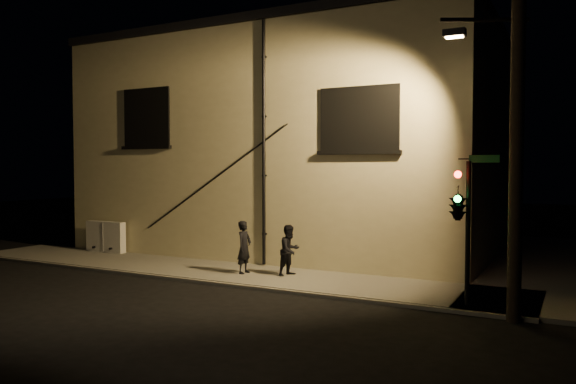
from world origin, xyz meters
The scene contains 8 objects.
ground centered at (0.00, 0.00, 0.00)m, with size 90.00×90.00×0.00m, color black.
sidewalk centered at (1.22, 4.39, 0.06)m, with size 21.00×16.00×0.12m.
building centered at (-3.00, 8.99, 4.40)m, with size 16.20×12.23×8.80m.
utility_cabinet centered at (-8.94, 2.70, 0.72)m, with size 1.84×0.31×1.21m, color silver.
pedestrian_a centered at (-1.64, 1.40, 0.95)m, with size 0.61×0.40×1.66m, color black.
pedestrian_b centered at (-0.20, 1.75, 0.91)m, with size 0.77×0.60×1.57m, color black.
traffic_signal centered at (5.16, 0.31, 2.58)m, with size 1.31×2.15×3.65m.
streetlamp_pole centered at (6.40, -0.12, 3.94)m, with size 2.03×1.40×7.46m.
Camera 1 is at (7.77, -13.59, 3.46)m, focal length 35.00 mm.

